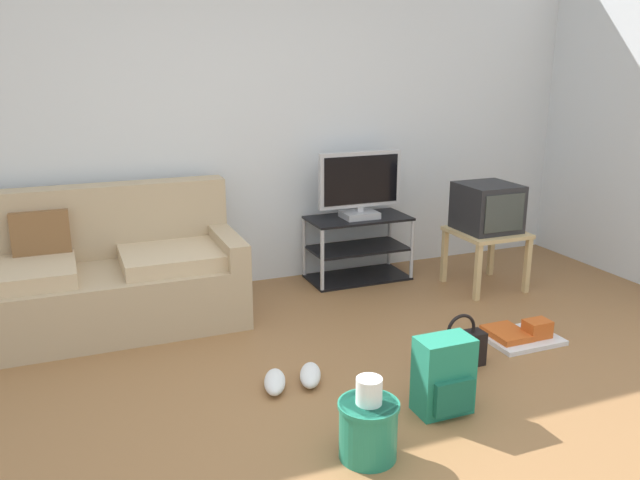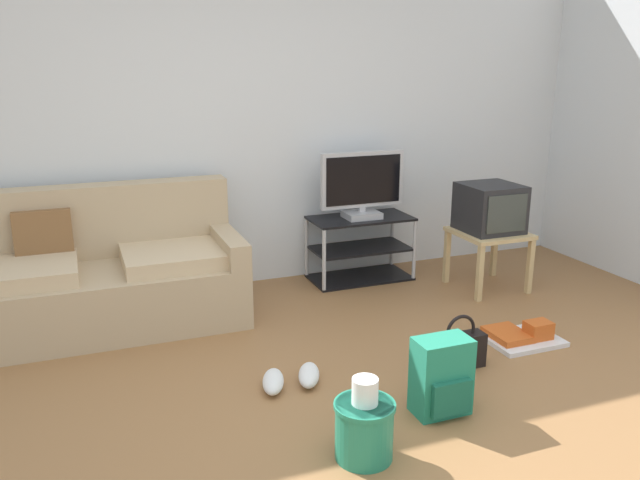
{
  "view_description": "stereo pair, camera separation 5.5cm",
  "coord_description": "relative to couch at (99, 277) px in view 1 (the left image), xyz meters",
  "views": [
    {
      "loc": [
        -1.18,
        -2.36,
        1.74
      ],
      "look_at": [
        0.23,
        1.12,
        0.67
      ],
      "focal_mm": 36.12,
      "sensor_mm": 36.0,
      "label": 1
    },
    {
      "loc": [
        -1.13,
        -2.38,
        1.74
      ],
      "look_at": [
        0.23,
        1.12,
        0.67
      ],
      "focal_mm": 36.12,
      "sensor_mm": 36.0,
      "label": 2
    }
  ],
  "objects": [
    {
      "name": "crt_tv",
      "position": [
        2.84,
        -0.33,
        0.31
      ],
      "size": [
        0.42,
        0.43,
        0.36
      ],
      "color": "#232326",
      "rests_on": "side_table"
    },
    {
      "name": "sneakers_pair",
      "position": [
        0.91,
        -1.3,
        -0.29
      ],
      "size": [
        0.41,
        0.29,
        0.09
      ],
      "color": "white",
      "rests_on": "ground_plane"
    },
    {
      "name": "wall_back",
      "position": [
        1.03,
        0.51,
        1.02
      ],
      "size": [
        9.0,
        0.1,
        2.7
      ],
      "primitive_type": "cube",
      "color": "silver",
      "rests_on": "ground_plane"
    },
    {
      "name": "handbag",
      "position": [
        1.89,
        -1.44,
        -0.22
      ],
      "size": [
        0.3,
        0.11,
        0.33
      ],
      "rotation": [
        0.0,
        0.0,
        0.03
      ],
      "color": "black",
      "rests_on": "ground_plane"
    },
    {
      "name": "flat_tv",
      "position": [
        2.01,
        0.18,
        0.44
      ],
      "size": [
        0.69,
        0.22,
        0.53
      ],
      "color": "#B2B2B7",
      "rests_on": "tv_stand"
    },
    {
      "name": "side_table",
      "position": [
        2.84,
        -0.35,
        0.05
      ],
      "size": [
        0.51,
        0.51,
        0.46
      ],
      "color": "tan",
      "rests_on": "ground_plane"
    },
    {
      "name": "ground_plane",
      "position": [
        1.03,
        -1.94,
        -0.34
      ],
      "size": [
        9.0,
        9.8,
        0.02
      ],
      "primitive_type": "cube",
      "color": "olive"
    },
    {
      "name": "floor_tray",
      "position": [
        2.46,
        -1.29,
        -0.29
      ],
      "size": [
        0.45,
        0.35,
        0.14
      ],
      "color": "silver",
      "rests_on": "ground_plane"
    },
    {
      "name": "cleaning_bucket",
      "position": [
        1.0,
        -2.04,
        -0.17
      ],
      "size": [
        0.28,
        0.28,
        0.39
      ],
      "color": "#238466",
      "rests_on": "ground_plane"
    },
    {
      "name": "couch",
      "position": [
        0.0,
        0.0,
        0.0
      ],
      "size": [
        1.83,
        0.84,
        0.91
      ],
      "color": "tan",
      "rests_on": "ground_plane"
    },
    {
      "name": "tv_stand",
      "position": [
        2.01,
        0.21,
        -0.07
      ],
      "size": [
        0.81,
        0.42,
        0.51
      ],
      "color": "black",
      "rests_on": "ground_plane"
    },
    {
      "name": "backpack",
      "position": [
        1.53,
        -1.83,
        -0.14
      ],
      "size": [
        0.28,
        0.24,
        0.4
      ],
      "rotation": [
        0.0,
        0.0,
        -0.41
      ],
      "color": "#238466",
      "rests_on": "ground_plane"
    }
  ]
}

